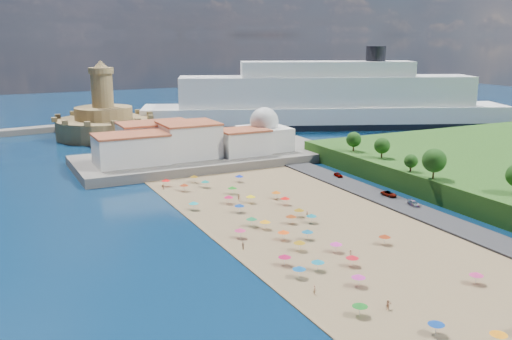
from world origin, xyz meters
TOP-DOWN VIEW (x-y plane):
  - ground at (0.00, 0.00)m, footprint 700.00×700.00m
  - terrace at (10.00, 73.00)m, footprint 90.00×36.00m
  - jetty at (-12.00, 108.00)m, footprint 18.00×70.00m
  - waterfront_buildings at (-3.05, 73.64)m, footprint 57.00×29.00m
  - domed_building at (30.00, 71.00)m, footprint 16.00×16.00m
  - fortress at (-12.00, 138.00)m, footprint 40.00×40.00m
  - cruise_ship at (87.92, 119.78)m, footprint 168.82×87.98m
  - beach_parasols at (-1.88, -5.77)m, footprint 31.53×114.57m
  - beachgoers at (-5.27, -12.66)m, footprint 28.98×103.38m
  - parked_cars at (36.00, 2.31)m, footprint 2.48×80.37m
  - hillside_trees at (48.31, -9.95)m, footprint 13.40×104.13m

SIDE VIEW (x-z plane):
  - ground at x=0.00m, z-range 0.00..0.00m
  - beachgoers at x=-5.27m, z-range 0.17..2.04m
  - jetty at x=-12.00m, z-range 0.00..2.40m
  - parked_cars at x=36.00m, z-range 0.69..1.97m
  - terrace at x=10.00m, z-range 0.00..3.00m
  - beach_parasols at x=-1.88m, z-range 1.05..3.25m
  - fortress at x=-12.00m, z-range -9.52..22.88m
  - waterfront_buildings at x=-3.05m, z-range 2.38..13.38m
  - domed_building at x=30.00m, z-range 1.47..16.47m
  - hillside_trees at x=48.31m, z-range 6.20..14.23m
  - cruise_ship at x=87.92m, z-range -7.66..29.92m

